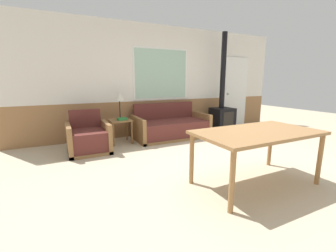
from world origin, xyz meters
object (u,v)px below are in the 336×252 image
table_lamp (119,97)px  side_table (120,124)px  wood_stove (222,109)px  couch (171,127)px  armchair (88,139)px  dining_table (257,137)px

table_lamp → side_table: bearing=-109.4°
side_table → wood_stove: bearing=-0.4°
couch → wood_stove: bearing=1.7°
armchair → dining_table: (1.80, -2.45, 0.40)m
table_lamp → dining_table: (1.06, -2.87, -0.35)m
side_table → wood_stove: wood_stove is taller
armchair → side_table: armchair is taller
side_table → table_lamp: 0.59m
couch → wood_stove: 1.64m
couch → side_table: 1.23m
wood_stove → armchair: bearing=-174.8°
side_table → dining_table: size_ratio=0.32×
couch → table_lamp: bearing=172.9°
table_lamp → dining_table: table_lamp is taller
dining_table → table_lamp: bearing=110.2°
couch → armchair: (-1.94, -0.28, 0.00)m
dining_table → wood_stove: (1.74, 2.77, -0.04)m
dining_table → wood_stove: bearing=58.0°
table_lamp → dining_table: bearing=-69.8°
side_table → wood_stove: size_ratio=0.20×
couch → side_table: bearing=176.9°
couch → side_table: size_ratio=3.38×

